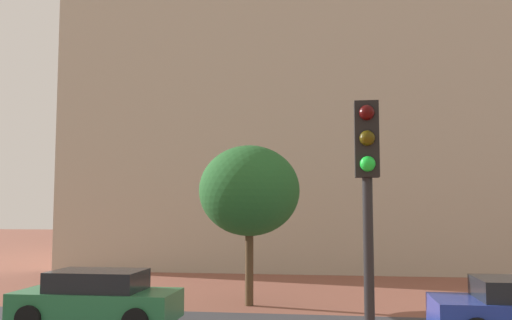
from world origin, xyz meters
name	(u,v)px	position (x,y,z in m)	size (l,w,h in m)	color
landmark_building	(353,85)	(3.09, 28.99, 10.12)	(29.14, 15.09, 35.11)	#B2A893
car_green	(97,299)	(-3.99, 10.14, 0.67)	(4.03, 1.93, 1.39)	#287042
traffic_light_pole	(368,207)	(2.33, 3.27, 2.96)	(0.28, 0.34, 4.21)	black
tree_curb_far	(249,191)	(-0.65, 13.63, 3.49)	(3.11, 3.11, 4.90)	#4C3823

